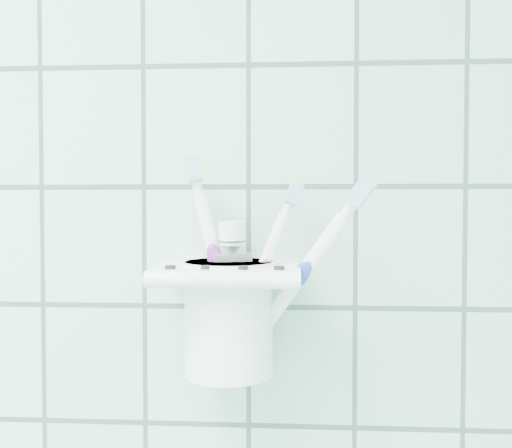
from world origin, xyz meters
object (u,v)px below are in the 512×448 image
(cup, at_px, (229,314))
(toothbrush_pink, at_px, (242,258))
(holder_bracket, at_px, (229,274))
(toothbrush_blue, at_px, (223,267))
(toothpaste_tube, at_px, (234,282))
(toothbrush_orange, at_px, (237,252))

(cup, distance_m, toothbrush_pink, 0.06)
(holder_bracket, distance_m, cup, 0.04)
(toothbrush_pink, relative_size, toothbrush_blue, 1.11)
(holder_bracket, height_order, toothbrush_blue, toothbrush_blue)
(toothbrush_pink, height_order, toothpaste_tube, toothbrush_pink)
(holder_bracket, relative_size, toothbrush_blue, 0.72)
(toothbrush_pink, distance_m, toothbrush_orange, 0.01)
(toothpaste_tube, bearing_deg, cup, -134.01)
(cup, distance_m, toothpaste_tube, 0.03)
(toothbrush_pink, relative_size, toothbrush_orange, 1.01)
(cup, relative_size, toothbrush_orange, 0.53)
(holder_bracket, relative_size, toothbrush_pink, 0.65)
(holder_bracket, distance_m, toothbrush_orange, 0.02)
(toothbrush_orange, distance_m, toothpaste_tube, 0.03)
(cup, bearing_deg, toothbrush_orange, 30.71)
(holder_bracket, xyz_separation_m, cup, (-0.00, 0.00, -0.04))
(toothpaste_tube, bearing_deg, toothbrush_blue, -129.24)
(holder_bracket, xyz_separation_m, toothbrush_pink, (0.01, -0.00, 0.02))
(toothpaste_tube, bearing_deg, toothbrush_orange, -57.11)
(toothbrush_pink, bearing_deg, cup, 152.10)
(toothbrush_blue, bearing_deg, cup, 62.31)
(toothbrush_pink, xyz_separation_m, toothbrush_orange, (-0.01, 0.01, 0.00))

